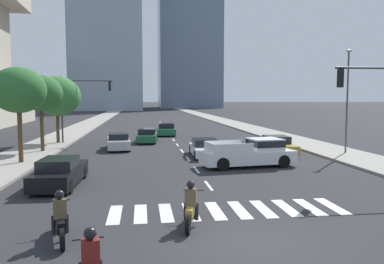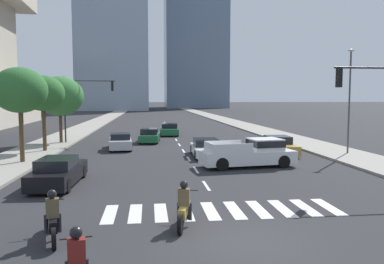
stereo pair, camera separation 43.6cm
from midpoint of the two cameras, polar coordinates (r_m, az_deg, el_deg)
name	(u,v)px [view 1 (the left image)]	position (r m, az deg, el deg)	size (l,w,h in m)	color
ground_plane	(252,242)	(11.43, 7.79, -15.93)	(800.00, 800.00, 0.00)	#28282B
sidewalk_east	(274,135)	(42.89, 11.83, -0.44)	(4.00, 260.00, 0.15)	gray
sidewalk_west	(61,138)	(41.36, -19.18, -0.81)	(4.00, 260.00, 0.15)	gray
crosswalk_near	(227,210)	(14.36, 4.40, -11.48)	(8.55, 2.28, 0.01)	silver
lane_divider_center	(171,136)	(41.77, -3.50, -0.58)	(0.14, 50.00, 0.01)	silver
motorcycle_lead	(60,221)	(11.98, -19.99, -12.25)	(0.87, 2.18, 1.49)	black
motorcycle_third	(191,208)	(12.52, -1.16, -11.20)	(0.86, 2.21, 1.49)	black
pickup_truck	(252,153)	(23.25, 8.38, -3.11)	(5.80, 2.64, 1.67)	silver
sedan_white_0	(205,148)	(27.15, 1.50, -2.41)	(1.98, 4.53, 1.22)	silver
sedan_black_1	(60,173)	(19.12, -19.62, -5.71)	(1.93, 4.85, 1.33)	black
sedan_green_2	(147,136)	(35.90, -7.01, -0.58)	(2.07, 4.42, 1.29)	#1E6038
sedan_green_3	(166,130)	(42.57, -4.15, 0.33)	(2.01, 4.42, 1.31)	#1E6038
sedan_silver_4	(118,142)	(31.32, -11.25, -1.44)	(2.07, 4.49, 1.30)	#B7BABF
sedan_gold_5	(277,146)	(28.69, 12.06, -2.03)	(2.03, 4.38, 1.34)	#B28E38
traffic_signal_far	(81,97)	(35.70, -16.51, 5.00)	(4.75, 0.28, 5.88)	#333335
street_lamp_east	(347,93)	(29.76, 21.67, 5.38)	(0.50, 0.24, 7.40)	#3F3F42
street_tree_nearest	(18,90)	(25.81, -24.79, 5.63)	(3.29, 3.29, 5.83)	#4C3823
street_tree_second	(41,93)	(30.82, -21.90, 5.32)	(3.14, 3.14, 5.64)	#4C3823
street_tree_third	(57,96)	(36.10, -19.74, 5.05)	(4.12, 4.12, 5.89)	#4C3823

